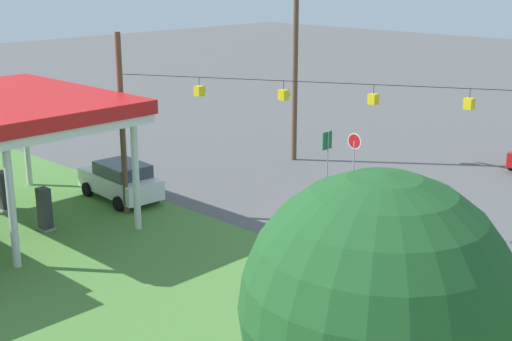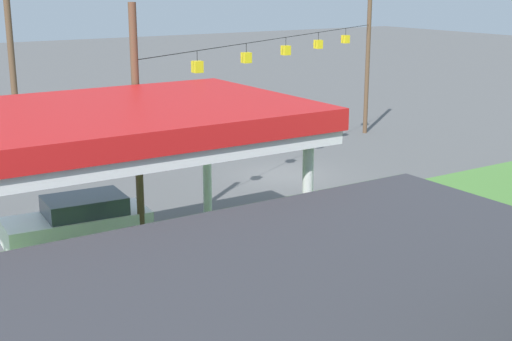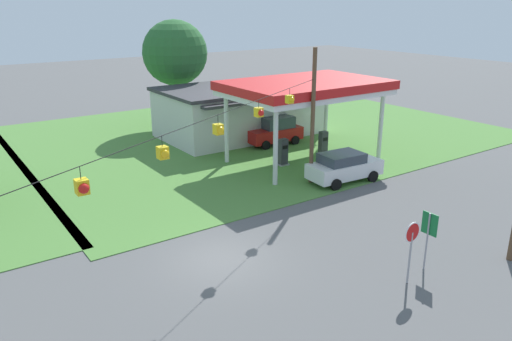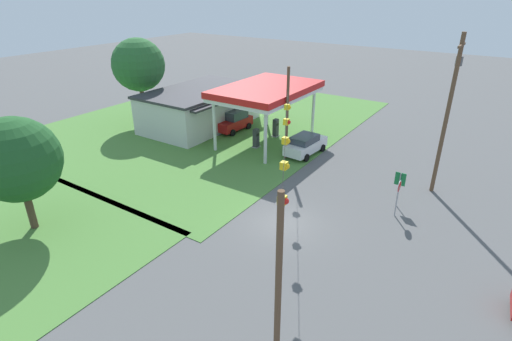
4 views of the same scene
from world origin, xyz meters
name	(u,v)px [view 1 (image 1 of 4)]	position (x,y,z in m)	size (l,w,h in m)	color
ground_plane	(367,236)	(0.00, 0.00, 0.00)	(160.00, 160.00, 0.00)	#565656
gas_station_canopy	(14,107)	(11.52, 8.51, 4.85)	(10.11, 6.72, 5.36)	silver
fuel_pump_near	(45,210)	(9.79, 8.51, 0.85)	(0.71, 0.56, 1.78)	gray
fuel_pump_far	(3,192)	(13.25, 8.51, 0.85)	(0.71, 0.56, 1.78)	gray
car_at_pumps_front	(121,180)	(10.84, 4.03, 0.93)	(4.61, 2.36, 1.78)	white
stop_sign_roadside	(354,147)	(4.83, -5.57, 1.81)	(0.80, 0.08, 2.50)	#99999E
route_sign	(327,145)	(6.25, -5.26, 1.71)	(0.10, 0.70, 2.40)	gray
utility_pole_main	(295,49)	(9.83, -6.80, 6.10)	(2.20, 0.44, 10.97)	brown
signal_span_gantry	(372,130)	(0.00, -0.02, 4.33)	(18.49, 10.24, 7.78)	brown
tree_west_verge	(378,308)	(-8.88, 12.46, 4.55)	(4.93, 4.93, 7.03)	#4C3828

